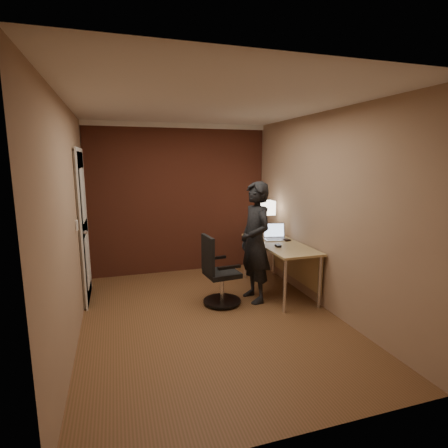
# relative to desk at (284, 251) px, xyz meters

# --- Properties ---
(room) EXTENTS (4.00, 4.00, 4.00)m
(room) POSITION_rel_desk_xyz_m (-1.53, 1.00, 0.77)
(room) COLOR brown
(room) RESTS_ON ground
(desk) EXTENTS (0.60, 1.50, 0.73)m
(desk) POSITION_rel_desk_xyz_m (0.00, 0.00, 0.00)
(desk) COLOR tan
(desk) RESTS_ON ground
(desk_lamp) EXTENTS (0.22, 0.22, 0.54)m
(desk_lamp) POSITION_rel_desk_xyz_m (0.01, 0.65, 0.55)
(desk_lamp) COLOR silver
(desk_lamp) RESTS_ON desk
(laptop) EXTENTS (0.38, 0.32, 0.23)m
(laptop) POSITION_rel_desk_xyz_m (-0.03, 0.25, 0.19)
(laptop) COLOR silver
(laptop) RESTS_ON desk
(mouse) EXTENTS (0.07, 0.10, 0.03)m
(mouse) POSITION_rel_desk_xyz_m (-0.19, -0.21, 0.14)
(mouse) COLOR black
(mouse) RESTS_ON desk
(wallet) EXTENTS (0.11, 0.12, 0.02)m
(wallet) POSITION_rel_desk_xyz_m (0.09, 0.10, 0.14)
(wallet) COLOR black
(wallet) RESTS_ON desk
(office_chair) EXTENTS (0.50, 0.54, 0.93)m
(office_chair) POSITION_rel_desk_xyz_m (-1.05, -0.20, -0.19)
(office_chair) COLOR black
(office_chair) RESTS_ON ground
(person) EXTENTS (0.45, 0.63, 1.63)m
(person) POSITION_rel_desk_xyz_m (-0.52, -0.19, 0.21)
(person) COLOR black
(person) RESTS_ON ground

